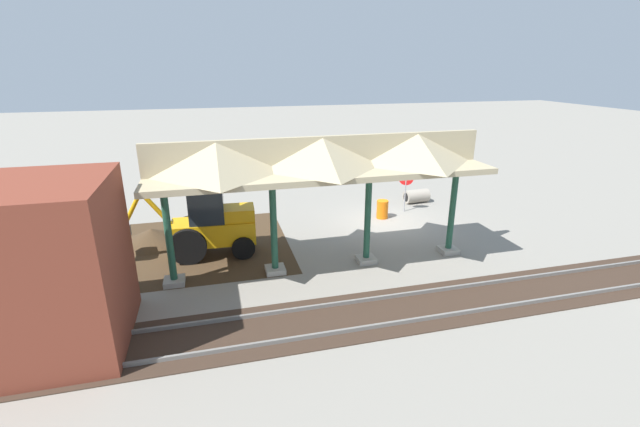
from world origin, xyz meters
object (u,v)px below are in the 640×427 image
Objects in this scene: concrete_pipe at (416,196)px; brick_utility_building at (21,271)px; traffic_barrel at (382,209)px; backhoe at (209,225)px; stop_sign at (406,182)px.

brick_utility_building is at bearing 30.14° from concrete_pipe.
backhoe is at bearing 15.43° from traffic_barrel.
backhoe is (9.71, 2.91, -0.29)m from stop_sign.
traffic_barrel is (-8.23, -2.27, -0.81)m from backhoe.
stop_sign is 2.40× the size of traffic_barrel.
brick_utility_building reaches higher than stop_sign.
backhoe is at bearing 16.70° from stop_sign.
traffic_barrel is at bearing 33.93° from concrete_pipe.
concrete_pipe is at bearing -136.51° from stop_sign.
brick_utility_building is (4.61, 4.93, 1.01)m from backhoe.
backhoe is 3.88× the size of concrete_pipe.
concrete_pipe is (-1.29, -1.22, -1.19)m from stop_sign.
stop_sign is 0.40× the size of backhoe.
stop_sign reaches higher than concrete_pipe.
traffic_barrel is (1.48, 0.64, -1.10)m from stop_sign.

